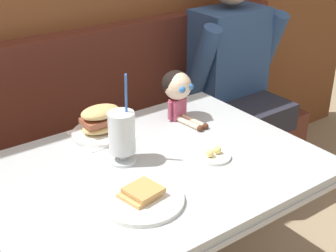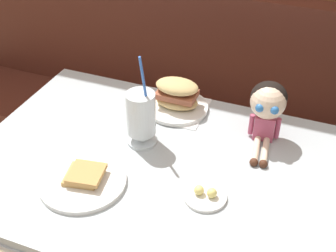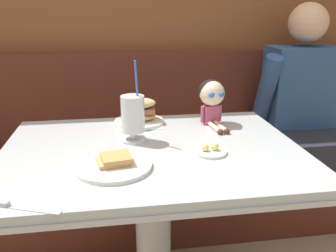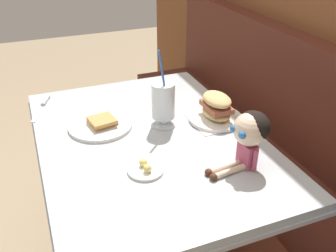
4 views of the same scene
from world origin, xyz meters
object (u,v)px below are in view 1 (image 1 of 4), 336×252
at_px(butter_saucer, 213,155).
at_px(diner_patron, 233,65).
at_px(sandwich_plate, 101,124).
at_px(milkshake_glass, 122,135).
at_px(seated_doll, 178,88).
at_px(toast_plate, 142,199).

distance_m(butter_saucer, diner_patron, 0.97).
relative_size(sandwich_plate, butter_saucer, 1.83).
bearing_deg(milkshake_glass, seated_doll, 24.56).
xyz_separation_m(sandwich_plate, butter_saucer, (0.22, -0.38, -0.04)).
xyz_separation_m(milkshake_glass, seated_doll, (0.35, 0.16, 0.03)).
distance_m(toast_plate, milkshake_glass, 0.26).
bearing_deg(diner_patron, sandwich_plate, -163.10).
height_order(toast_plate, seated_doll, seated_doll).
bearing_deg(milkshake_glass, diner_patron, 27.09).
xyz_separation_m(seated_doll, diner_patron, (0.62, 0.34, -0.13)).
height_order(seated_doll, diner_patron, diner_patron).
relative_size(sandwich_plate, seated_doll, 0.98).
height_order(toast_plate, diner_patron, diner_patron).
distance_m(milkshake_glass, sandwich_plate, 0.22).
relative_size(milkshake_glass, butter_saucer, 2.63).
xyz_separation_m(sandwich_plate, diner_patron, (0.94, 0.28, -0.04)).
bearing_deg(diner_patron, toast_plate, -145.19).
bearing_deg(sandwich_plate, diner_patron, 16.90).
distance_m(sandwich_plate, butter_saucer, 0.44).
bearing_deg(seated_doll, diner_patron, 28.47).
xyz_separation_m(toast_plate, milkshake_glass, (0.08, 0.23, 0.09)).
distance_m(milkshake_glass, seated_doll, 0.39).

